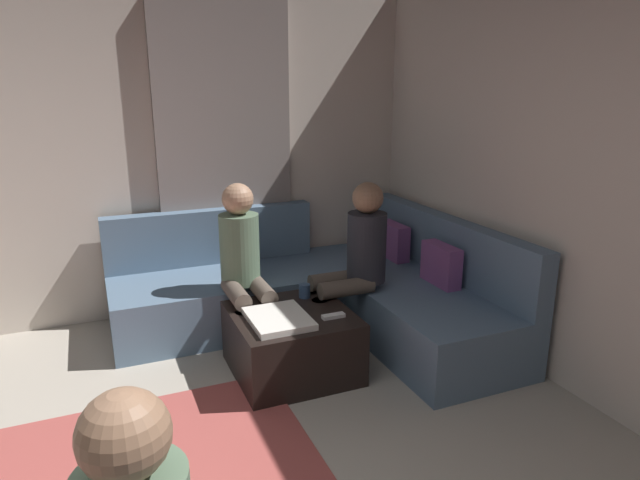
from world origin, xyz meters
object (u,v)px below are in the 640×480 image
Objects in this scene: ottoman at (292,342)px; person_on_couch_back at (354,258)px; person_on_couch_side at (244,263)px; sectional_couch at (327,292)px; coffee_mug at (305,291)px; game_remote at (333,316)px.

person_on_couch_back reaches higher than ottoman.
person_on_couch_back is at bearing 164.08° from person_on_couch_side.
sectional_couch is 0.77m from ottoman.
person_on_couch_back is (0.36, 0.06, 0.38)m from sectional_couch.
coffee_mug is (-0.22, 0.18, 0.26)m from ottoman.
coffee_mug is 0.47m from person_on_couch_side.
person_on_couch_back is at bearing 111.35° from ottoman.
person_on_couch_side is (0.15, -0.70, 0.38)m from sectional_couch.
ottoman is (0.58, -0.51, -0.07)m from sectional_couch.
person_on_couch_back is (-0.22, 0.56, 0.45)m from ottoman.
sectional_couch is at bearing 138.93° from ottoman.
coffee_mug is (0.36, -0.33, 0.19)m from sectional_couch.
ottoman is 0.63× the size of person_on_couch_back.
game_remote is at bearing 139.45° from person_on_couch_back.
sectional_couch is at bearing 137.89° from coffee_mug.
sectional_couch is 2.12× the size of person_on_couch_side.
sectional_couch is 3.36× the size of ottoman.
person_on_couch_back is at bearing 89.95° from coffee_mug.
game_remote is 0.57m from person_on_couch_back.
ottoman is at bearing -39.29° from coffee_mug.
coffee_mug reaches higher than ottoman.
game_remote is at bearing -20.64° from sectional_couch.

